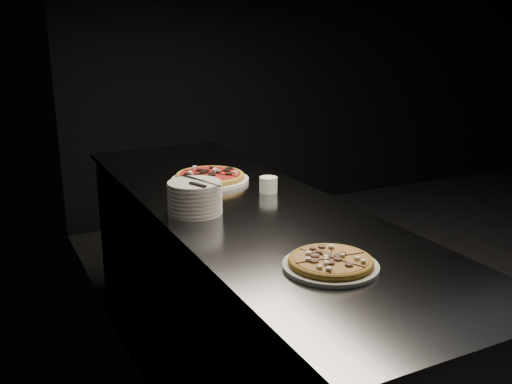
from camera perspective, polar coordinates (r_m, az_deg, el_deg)
name	(u,v)px	position (r m, az deg, el deg)	size (l,w,h in m)	color
wall_left	(148,86)	(2.07, -10.77, 10.38)	(0.02, 5.00, 2.80)	black
wall_back	(336,50)	(5.44, 7.97, 13.90)	(5.00, 0.02, 2.80)	black
counter	(244,305)	(2.47, -1.20, -11.26)	(0.74, 2.44, 0.92)	slate
pizza_mushroom	(331,263)	(1.69, 7.47, -7.02)	(0.28, 0.28, 0.03)	white
pizza_tomato	(210,177)	(2.60, -4.62, 1.50)	(0.36, 0.36, 0.04)	white
plate_stack	(195,197)	(2.16, -6.13, -0.54)	(0.20, 0.20, 0.12)	white
cutlery	(198,182)	(2.13, -5.83, 1.01)	(0.07, 0.22, 0.01)	silver
ramekin	(268,184)	(2.42, 1.25, 0.78)	(0.08, 0.08, 0.07)	white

